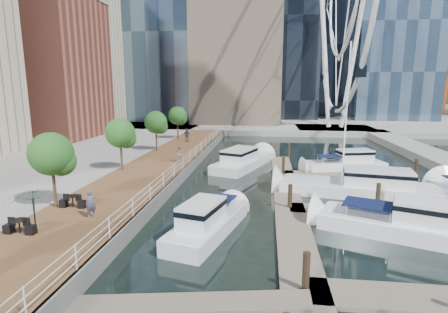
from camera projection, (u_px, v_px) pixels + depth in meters
ground at (235, 265)px, 16.36m from camera, size 520.00×520.00×0.00m
boardwalk at (152, 173)px, 31.94m from camera, size 6.00×60.00×1.00m
seawall at (184, 174)px, 31.59m from camera, size 0.25×60.00×1.00m
land_far at (263, 112)px, 115.64m from camera, size 200.00×114.00×1.00m
pier at (335, 130)px, 65.26m from camera, size 14.00×12.00×1.00m
railing at (183, 163)px, 31.40m from camera, size 0.10×60.00×1.05m
floating_docks at (358, 197)px, 25.04m from camera, size 16.00×34.00×2.60m
street_trees at (120, 133)px, 30.53m from camera, size 2.60×42.60×4.60m
yacht_foreground at (408, 236)px, 19.51m from camera, size 10.77×6.52×2.15m
pedestrian_near at (91, 204)px, 19.50m from camera, size 0.68×0.65×1.56m
pedestrian_mid at (179, 154)px, 34.20m from camera, size 0.95×0.99×1.61m
pedestrian_far at (187, 135)px, 47.41m from camera, size 1.08×0.48×1.81m
moored_yachts at (352, 199)px, 26.08m from camera, size 21.82×37.11×11.50m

